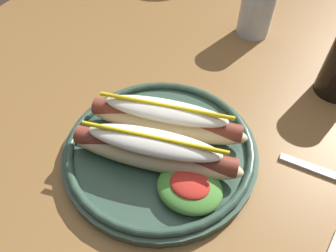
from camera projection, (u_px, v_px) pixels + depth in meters
ground_plane at (200, 228)px, 1.14m from camera, size 8.00×8.00×0.00m
dining_table at (224, 107)px, 0.65m from camera, size 1.23×1.03×0.74m
hot_dog_plate at (161, 144)px, 0.44m from camera, size 0.29×0.29×0.08m
fork at (330, 175)px, 0.43m from camera, size 0.12×0.03×0.00m
water_cup at (257, 7)px, 0.64m from camera, size 0.07×0.07×0.12m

